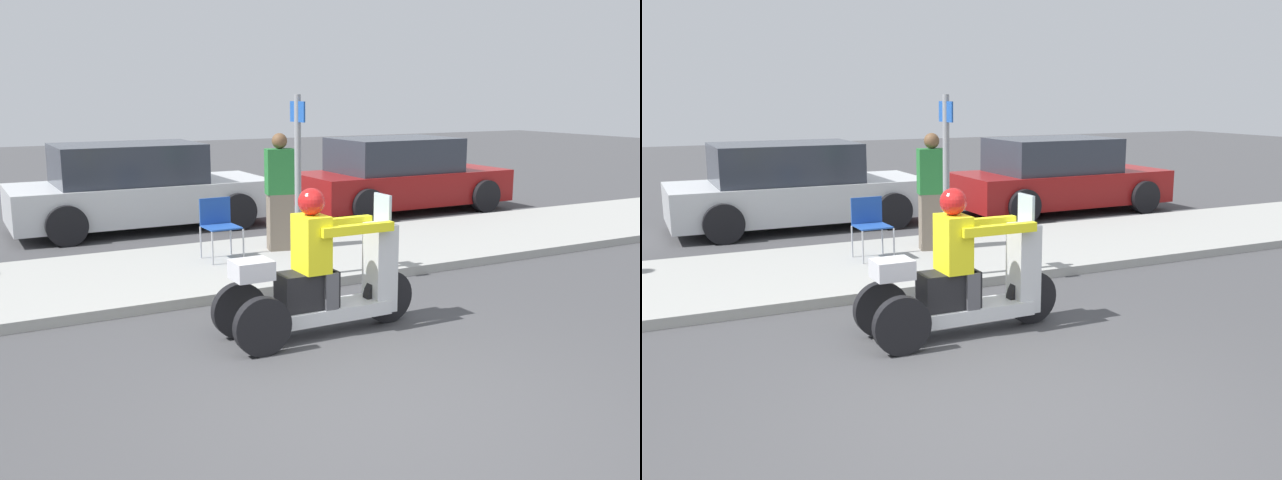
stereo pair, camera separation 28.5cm
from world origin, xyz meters
TOP-DOWN VIEW (x-y plane):
  - ground_plane at (0.00, 0.00)m, footprint 60.00×60.00m
  - sidewalk_strip at (0.00, 4.60)m, footprint 28.00×2.80m
  - motorcycle_trike at (0.42, 1.78)m, footprint 2.08×0.66m
  - spectator_mid_group at (1.50, 4.97)m, footprint 0.43×0.31m
  - folding_chair_set_back at (0.52, 4.86)m, footprint 0.47×0.47m
  - parked_car_lot_far at (0.27, 8.19)m, footprint 4.38×2.07m
  - parked_car_lot_right at (5.36, 7.60)m, footprint 4.25×2.01m
  - street_sign at (1.02, 3.45)m, footprint 0.08×0.36m

SIDE VIEW (x-z plane):
  - ground_plane at x=0.00m, z-range 0.00..0.00m
  - sidewalk_strip at x=0.00m, z-range 0.00..0.12m
  - motorcycle_trike at x=0.42m, z-range -0.20..1.26m
  - folding_chair_set_back at x=0.52m, z-range 0.21..1.03m
  - parked_car_lot_right at x=5.36m, z-range -0.04..1.43m
  - parked_car_lot_far at x=0.27m, z-range -0.04..1.45m
  - spectator_mid_group at x=1.50m, z-range 0.09..1.76m
  - street_sign at x=1.02m, z-range 0.22..2.42m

